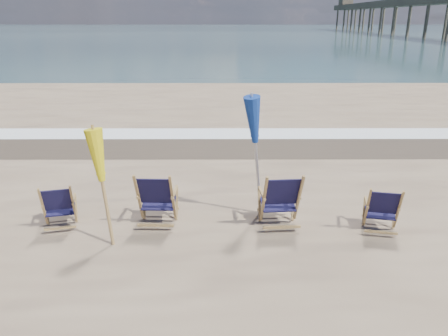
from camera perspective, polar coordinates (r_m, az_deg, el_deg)
The scene contains 10 objects.
ocean at distance 133.73m, azimuth -0.17°, elevation 17.50°, with size 400.00×400.00×0.00m, color #345157.
surf_foam at distance 14.44m, azimuth -0.07°, elevation 4.54°, with size 200.00×1.40×0.01m, color silver.
wet_sand_strip at distance 12.99m, azimuth -0.06°, elevation 2.88°, with size 200.00×2.60×0.00m, color #42362A.
beach_chair_0 at distance 8.24m, azimuth -19.07°, elevation -4.68°, with size 0.58×0.65×0.90m, color black, non-canonical shape.
beach_chair_1 at distance 7.83m, azimuth -6.70°, elevation -4.20°, with size 0.70×0.79×1.09m, color black, non-canonical shape.
beach_chair_2 at distance 7.85m, azimuth 9.73°, elevation -4.20°, with size 0.71×0.80×1.11m, color black, non-canonical shape.
beach_chair_3 at distance 8.11m, azimuth 21.82°, elevation -5.33°, with size 0.59×0.66×0.92m, color black, non-canonical shape.
umbrella_yellow at distance 7.21m, azimuth -15.72°, elevation 0.75°, with size 0.30×0.30×1.96m.
umbrella_blue at distance 7.85m, azimuth 4.45°, elevation 5.76°, with size 0.30×0.30×2.36m.
fishing_pier at distance 88.29m, azimuth 26.71°, elevation 17.82°, with size 4.40×140.00×9.30m, color #4C4337, non-canonical shape.
Camera 1 is at (-0.02, -5.68, 3.62)m, focal length 35.00 mm.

